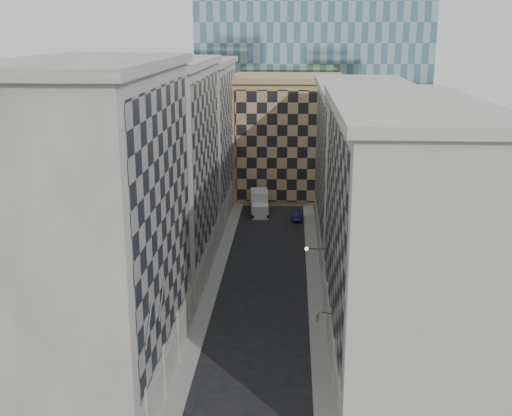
% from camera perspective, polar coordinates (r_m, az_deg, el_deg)
% --- Properties ---
extents(sidewalk_west, '(1.50, 100.00, 0.15)m').
position_cam_1_polar(sidewalk_west, '(67.15, -3.83, -6.73)').
color(sidewalk_west, gray).
rests_on(sidewalk_west, ground).
extents(sidewalk_east, '(1.50, 100.00, 0.15)m').
position_cam_1_polar(sidewalk_east, '(66.71, 5.22, -6.92)').
color(sidewalk_east, gray).
rests_on(sidewalk_east, ground).
extents(bldg_left_a, '(10.80, 22.80, 23.70)m').
position_cam_1_polar(bldg_left_a, '(46.80, -13.82, -1.93)').
color(bldg_left_a, gray).
rests_on(bldg_left_a, ground).
extents(bldg_left_b, '(10.80, 22.80, 22.70)m').
position_cam_1_polar(bldg_left_b, '(67.54, -8.45, 3.27)').
color(bldg_left_b, '#9B9A90').
rests_on(bldg_left_b, ground).
extents(bldg_left_c, '(10.80, 22.80, 21.70)m').
position_cam_1_polar(bldg_left_c, '(88.90, -5.61, 6.00)').
color(bldg_left_c, gray).
rests_on(bldg_left_c, ground).
extents(bldg_right_a, '(10.80, 26.80, 20.70)m').
position_cam_1_polar(bldg_right_a, '(49.70, 12.54, -2.63)').
color(bldg_right_a, '#A6A098').
rests_on(bldg_right_a, ground).
extents(bldg_right_b, '(10.80, 28.80, 19.70)m').
position_cam_1_polar(bldg_right_b, '(75.70, 9.41, 3.42)').
color(bldg_right_b, '#A6A098').
rests_on(bldg_right_b, ground).
extents(tan_block, '(16.80, 14.80, 18.80)m').
position_cam_1_polar(tan_block, '(100.80, 2.84, 6.39)').
color(tan_block, '#A48857').
rests_on(tan_block, ground).
extents(church_tower, '(7.20, 7.20, 51.50)m').
position_cam_1_polar(church_tower, '(113.64, 1.98, 16.31)').
color(church_tower, '#312B26').
rests_on(church_tower, ground).
extents(flagpoles_left, '(0.10, 6.33, 2.33)m').
position_cam_1_polar(flagpoles_left, '(42.40, -8.92, -9.06)').
color(flagpoles_left, gray).
rests_on(flagpoles_left, ground).
extents(bracket_lamp, '(1.98, 0.36, 0.36)m').
position_cam_1_polar(bracket_lamp, '(58.90, 4.69, -3.63)').
color(bracket_lamp, black).
rests_on(bracket_lamp, ground).
extents(box_truck, '(2.91, 6.12, 3.26)m').
position_cam_1_polar(box_truck, '(91.70, 0.31, 0.35)').
color(box_truck, silver).
rests_on(box_truck, ground).
extents(dark_car, '(1.39, 3.73, 1.22)m').
position_cam_1_polar(dark_car, '(89.06, 3.64, -0.69)').
color(dark_car, '#10113C').
rests_on(dark_car, ground).
extents(shop_sign, '(1.26, 0.69, 0.80)m').
position_cam_1_polar(shop_sign, '(51.09, 5.52, -9.63)').
color(shop_sign, black).
rests_on(shop_sign, ground).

